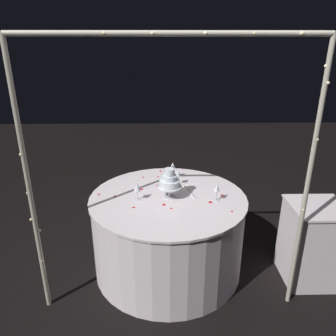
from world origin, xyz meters
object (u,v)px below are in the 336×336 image
at_px(main_table, 168,233).
at_px(wine_glass_3, 217,188).
at_px(tiered_cake, 169,182).
at_px(wine_glass_1, 173,167).
at_px(side_table, 313,243).
at_px(wine_glass_0, 178,174).
at_px(decorative_arch, 169,145).
at_px(wine_glass_2, 137,188).
at_px(cake_knife, 189,191).

bearing_deg(main_table, wine_glass_3, 168.97).
xyz_separation_m(tiered_cake, wine_glass_1, (-0.04, -0.43, -0.02)).
bearing_deg(side_table, wine_glass_0, -20.84).
xyz_separation_m(decorative_arch, wine_glass_0, (-0.10, -0.75, -0.53)).
bearing_deg(decorative_arch, wine_glass_3, -136.70).
distance_m(tiered_cake, wine_glass_3, 0.42).
bearing_deg(wine_glass_1, wine_glass_2, 55.89).
bearing_deg(tiered_cake, main_table, -31.08).
relative_size(side_table, wine_glass_1, 4.42).
bearing_deg(tiered_cake, side_table, 172.02).
bearing_deg(wine_glass_2, wine_glass_1, -124.11).
relative_size(decorative_arch, wine_glass_3, 13.08).
bearing_deg(side_table, wine_glass_1, -26.32).
bearing_deg(main_table, side_table, 171.76).
bearing_deg(main_table, cake_knife, -153.18).
xyz_separation_m(wine_glass_2, cake_knife, (-0.47, -0.16, -0.12)).
distance_m(main_table, cake_knife, 0.44).
height_order(main_table, tiered_cake, tiered_cake).
bearing_deg(tiered_cake, wine_glass_1, -95.70).
relative_size(decorative_arch, wine_glass_2, 12.96).
distance_m(main_table, wine_glass_3, 0.66).
distance_m(wine_glass_2, cake_knife, 0.51).
xyz_separation_m(main_table, wine_glass_1, (-0.06, -0.43, 0.51)).
distance_m(side_table, tiered_cake, 1.41).
distance_m(side_table, wine_glass_1, 1.48).
bearing_deg(wine_glass_3, side_table, 173.12).
xyz_separation_m(side_table, wine_glass_0, (1.20, -0.46, 0.49)).
relative_size(main_table, side_table, 1.90).
bearing_deg(side_table, wine_glass_2, -4.76).
distance_m(side_table, wine_glass_3, 1.02).
distance_m(tiered_cake, wine_glass_0, 0.29).
height_order(main_table, wine_glass_2, wine_glass_2).
relative_size(main_table, tiered_cake, 5.18).
relative_size(wine_glass_1, cake_knife, 0.58).
height_order(wine_glass_0, cake_knife, wine_glass_0).
height_order(wine_glass_1, wine_glass_2, wine_glass_1).
bearing_deg(side_table, cake_knife, -14.79).
bearing_deg(tiered_cake, wine_glass_2, 9.86).
height_order(tiered_cake, wine_glass_2, tiered_cake).
distance_m(decorative_arch, side_table, 1.68).
height_order(wine_glass_2, cake_knife, wine_glass_2).
relative_size(tiered_cake, wine_glass_0, 1.81).
relative_size(tiered_cake, wine_glass_3, 1.69).
xyz_separation_m(decorative_arch, wine_glass_3, (-0.42, -0.40, -0.52)).
bearing_deg(wine_glass_3, tiered_cake, -10.31).
height_order(decorative_arch, main_table, decorative_arch).
bearing_deg(wine_glass_0, main_table, 69.66).
relative_size(wine_glass_0, cake_knife, 0.52).
distance_m(wine_glass_1, cake_knife, 0.38).
relative_size(side_table, wine_glass_3, 4.59).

